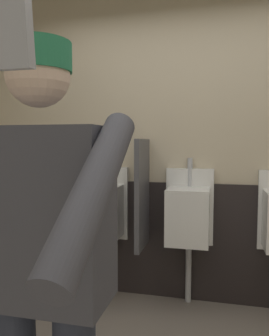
{
  "coord_description": "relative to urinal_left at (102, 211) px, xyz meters",
  "views": [
    {
      "loc": [
        0.22,
        -1.41,
        1.38
      ],
      "look_at": [
        -0.16,
        0.17,
        1.25
      ],
      "focal_mm": 36.01,
      "sensor_mm": 36.0,
      "label": 1
    }
  ],
  "objects": [
    {
      "name": "wall_back",
      "position": [
        0.75,
        0.22,
        0.58
      ],
      "size": [
        4.51,
        0.12,
        2.72
      ],
      "primitive_type": "cube",
      "color": "beige",
      "rests_on": "ground_plane"
    },
    {
      "name": "wainscot_band_back",
      "position": [
        0.75,
        0.14,
        -0.27
      ],
      "size": [
        3.91,
        0.03,
        1.02
      ],
      "primitive_type": "cube",
      "color": "black",
      "rests_on": "ground_plane"
    },
    {
      "name": "urinal_left",
      "position": [
        0.0,
        0.0,
        0.0
      ],
      "size": [
        0.4,
        0.34,
        1.24
      ],
      "color": "white",
      "rests_on": "ground_plane"
    },
    {
      "name": "urinal_middle",
      "position": [
        0.75,
        0.0,
        0.0
      ],
      "size": [
        0.4,
        0.34,
        1.24
      ],
      "color": "white",
      "rests_on": "ground_plane"
    },
    {
      "name": "privacy_divider_panel",
      "position": [
        0.38,
        -0.07,
        0.17
      ],
      "size": [
        0.04,
        0.4,
        0.9
      ],
      "primitive_type": "cube",
      "color": "#4C4C51"
    },
    {
      "name": "person",
      "position": [
        0.42,
        -1.79,
        0.21
      ],
      "size": [
        0.66,
        0.6,
        1.69
      ],
      "color": "#2D3342",
      "rests_on": "ground_plane"
    },
    {
      "name": "cell_phone",
      "position": [
        0.67,
        -2.29,
        0.76
      ],
      "size": [
        0.06,
        0.03,
        0.11
      ],
      "primitive_type": "cube",
      "rotation": [
        0.09,
        0.0,
        -0.01
      ],
      "color": "#A5A8B2"
    }
  ]
}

